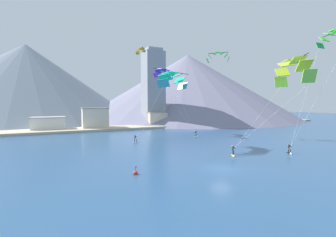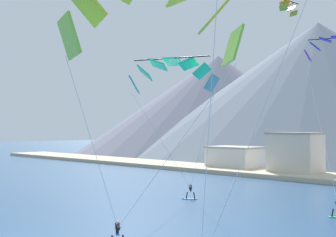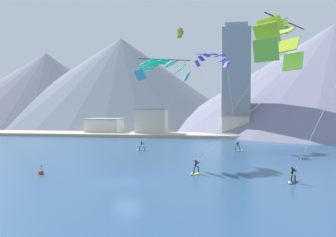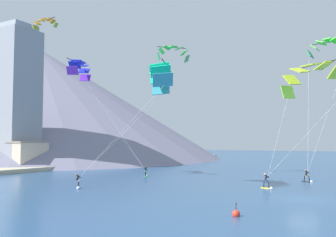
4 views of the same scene
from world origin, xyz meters
name	(u,v)px [view 1 (image 1 of 4)]	position (x,y,z in m)	size (l,w,h in m)	color
ground_plane	(221,169)	(0.00, 0.00, 0.00)	(400.00, 400.00, 0.00)	navy
kitesurfer_near_lead	(290,151)	(15.46, 2.03, 0.46)	(1.34, 1.65, 1.66)	black
kitesurfer_near_trail	(196,135)	(12.09, 24.40, 0.45)	(1.72, 1.17, 1.66)	#33B266
kitesurfer_mid_center	(135,140)	(-3.97, 22.78, 0.48)	(1.57, 1.45, 1.68)	#337FDB
kitesurfer_far_left	(233,153)	(6.15, 4.72, 0.50)	(1.30, 1.67, 1.74)	yellow
parafoil_kite_near_lead	(334,36)	(22.37, -0.07, 18.88)	(8.20, 6.23, 18.64)	#119C47
parafoil_kite_near_trail	(164,73)	(7.60, 33.63, 16.41)	(7.59, 11.37, 16.18)	purple
parafoil_kite_mid_center	(173,79)	(1.01, 15.34, 12.61)	(8.53, 10.52, 12.53)	teal
parafoil_kite_far_left	(292,69)	(13.89, 0.96, 13.31)	(10.44, 8.53, 13.56)	#7BCB37
parafoil_kite_distant_high_outer	(218,56)	(16.72, 22.35, 19.55)	(4.83, 4.57, 2.41)	#389C65
parafoil_kite_distant_low_drift	(140,50)	(1.27, 34.33, 21.93)	(1.67, 3.93, 1.50)	#92AA35
race_marker_buoy	(135,173)	(-10.21, 2.56, 0.16)	(0.56, 0.56, 1.02)	red
shoreline_strip	(121,128)	(0.00, 50.01, 0.35)	(180.00, 10.00, 0.70)	#BCAD8E
shore_building_harbour_front	(95,119)	(-7.90, 51.78, 3.46)	(8.00, 5.05, 6.89)	beige
shore_building_promenade_mid	(48,124)	(-21.01, 53.56, 2.13)	(9.35, 6.42, 4.23)	silver
shore_building_quay_east	(157,119)	(12.95, 51.25, 2.64)	(6.78, 4.23, 5.25)	beige
highrise_tower	(153,88)	(13.17, 55.15, 13.82)	(7.00, 7.00, 28.07)	gray
mountain_peak_west_ridge	(188,87)	(49.15, 91.34, 18.11)	(119.20, 119.20, 36.23)	slate
mountain_peak_central_summit	(27,83)	(-32.04, 106.35, 18.36)	(105.31, 105.31, 36.72)	slate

